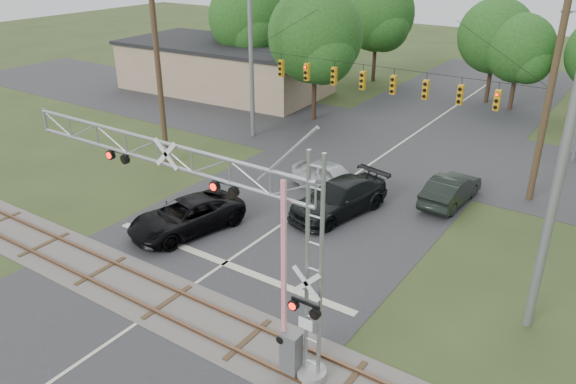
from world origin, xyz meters
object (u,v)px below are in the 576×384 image
Objects in this scene: pickup_black at (186,216)px; car_dark at (339,198)px; traffic_signal_span at (392,77)px; commercial_building at (224,67)px; crossing_gantry at (214,214)px; sedan_silver at (331,176)px.

pickup_black is 0.96× the size of car_dark.
car_dark reaches higher than pickup_black.
pickup_black is at bearing -108.24° from traffic_signal_span.
commercial_building is (-16.09, 22.08, 1.40)m from pickup_black.
crossing_gantry is 2.82× the size of sedan_silver.
commercial_building is (-21.25, 16.27, 1.33)m from car_dark.
crossing_gantry reaches higher than pickup_black.
crossing_gantry is 14.41m from sedan_silver.
pickup_black is 27.35m from commercial_building.
pickup_black is at bearing 141.72° from crossing_gantry.
car_dark is 1.30× the size of sedan_silver.
crossing_gantry is 9.35m from pickup_black.
pickup_black is at bearing -57.18° from commercial_building.
sedan_silver is 23.87m from commercial_building.
crossing_gantry is 35.57m from commercial_building.
car_dark is at bearing -83.62° from traffic_signal_span.
commercial_building is (-22.67, 27.27, -2.75)m from crossing_gantry.
car_dark is 26.80m from commercial_building.
commercial_building reaches higher than car_dark.
traffic_signal_span is 7.01m from sedan_silver.
sedan_silver is (-3.29, 13.40, -4.16)m from crossing_gantry.
car_dark is (5.17, 5.81, 0.07)m from pickup_black.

